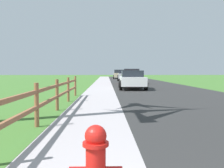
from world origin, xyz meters
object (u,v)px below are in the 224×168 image
object	(u,v)px
parked_suv_white	(132,80)
parked_car_red	(131,76)
parked_car_silver	(125,75)
parked_car_beige	(119,74)

from	to	relation	value
parked_suv_white	parked_car_red	bearing A→B (deg)	84.63
parked_car_red	parked_suv_white	bearing A→B (deg)	-95.37
parked_suv_white	parked_car_silver	size ratio (longest dim) A/B	0.99
parked_car_silver	parked_car_red	bearing A→B (deg)	-89.81
parked_car_silver	parked_car_beige	bearing A→B (deg)	92.25
parked_car_red	parked_car_beige	size ratio (longest dim) A/B	1.01
parked_suv_white	parked_car_red	xyz separation A→B (m)	(0.71, 7.60, 0.07)
parked_car_red	parked_car_silver	bearing A→B (deg)	90.19
parked_car_red	parked_car_beige	distance (m)	17.74
parked_car_red	parked_car_silver	world-z (taller)	parked_car_red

